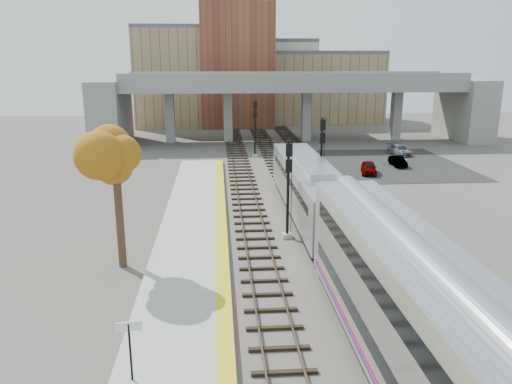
{
  "coord_description": "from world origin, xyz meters",
  "views": [
    {
      "loc": [
        -5.5,
        -24.85,
        11.33
      ],
      "look_at": [
        -2.96,
        7.96,
        2.5
      ],
      "focal_mm": 35.0,
      "sensor_mm": 36.0,
      "label": 1
    }
  ],
  "objects_px": {
    "coach": "(451,369)",
    "car_c": "(400,150)",
    "signal_mast_near": "(288,193)",
    "signal_mast_mid": "(321,159)",
    "signal_mast_far": "(255,130)",
    "tree": "(115,156)",
    "car_a": "(369,168)",
    "car_b": "(398,161)",
    "locomotive": "(309,188)"
  },
  "relations": [
    {
      "from": "tree",
      "to": "car_b",
      "type": "xyz_separation_m",
      "value": [
        24.83,
        24.96,
        -5.74
      ]
    },
    {
      "from": "signal_mast_near",
      "to": "signal_mast_far",
      "type": "distance_m",
      "value": 27.95
    },
    {
      "from": "car_a",
      "to": "car_b",
      "type": "relative_size",
      "value": 1.12
    },
    {
      "from": "signal_mast_near",
      "to": "locomotive",
      "type": "bearing_deg",
      "value": 63.37
    },
    {
      "from": "locomotive",
      "to": "car_a",
      "type": "xyz_separation_m",
      "value": [
        8.69,
        13.7,
        -1.62
      ]
    },
    {
      "from": "car_c",
      "to": "car_a",
      "type": "bearing_deg",
      "value": -135.45
    },
    {
      "from": "signal_mast_near",
      "to": "car_c",
      "type": "xyz_separation_m",
      "value": [
        17.59,
        27.75,
        -2.44
      ]
    },
    {
      "from": "signal_mast_mid",
      "to": "tree",
      "type": "relative_size",
      "value": 0.79
    },
    {
      "from": "car_b",
      "to": "car_c",
      "type": "xyz_separation_m",
      "value": [
        2.61,
        6.6,
        0.04
      ]
    },
    {
      "from": "coach",
      "to": "signal_mast_far",
      "type": "bearing_deg",
      "value": 92.59
    },
    {
      "from": "locomotive",
      "to": "signal_mast_mid",
      "type": "height_order",
      "value": "signal_mast_mid"
    },
    {
      "from": "car_c",
      "to": "tree",
      "type": "bearing_deg",
      "value": -141.88
    },
    {
      "from": "signal_mast_mid",
      "to": "car_b",
      "type": "xyz_separation_m",
      "value": [
        10.88,
        11.61,
        -2.69
      ]
    },
    {
      "from": "coach",
      "to": "signal_mast_near",
      "type": "height_order",
      "value": "signal_mast_near"
    },
    {
      "from": "locomotive",
      "to": "car_a",
      "type": "distance_m",
      "value": 16.3
    },
    {
      "from": "car_b",
      "to": "locomotive",
      "type": "bearing_deg",
      "value": -126.89
    },
    {
      "from": "signal_mast_mid",
      "to": "signal_mast_far",
      "type": "relative_size",
      "value": 1.01
    },
    {
      "from": "car_a",
      "to": "locomotive",
      "type": "bearing_deg",
      "value": -109.11
    },
    {
      "from": "coach",
      "to": "signal_mast_far",
      "type": "height_order",
      "value": "signal_mast_far"
    },
    {
      "from": "coach",
      "to": "signal_mast_mid",
      "type": "bearing_deg",
      "value": 85.91
    },
    {
      "from": "tree",
      "to": "car_b",
      "type": "distance_m",
      "value": 35.67
    },
    {
      "from": "car_b",
      "to": "car_a",
      "type": "bearing_deg",
      "value": -141.79
    },
    {
      "from": "locomotive",
      "to": "coach",
      "type": "distance_m",
      "value": 22.61
    },
    {
      "from": "signal_mast_near",
      "to": "signal_mast_mid",
      "type": "bearing_deg",
      "value": 66.74
    },
    {
      "from": "coach",
      "to": "signal_mast_near",
      "type": "bearing_deg",
      "value": 96.5
    },
    {
      "from": "tree",
      "to": "car_c",
      "type": "distance_m",
      "value": 42.21
    },
    {
      "from": "car_a",
      "to": "coach",
      "type": "bearing_deg",
      "value": -90.19
    },
    {
      "from": "coach",
      "to": "signal_mast_far",
      "type": "relative_size",
      "value": 3.75
    },
    {
      "from": "car_c",
      "to": "car_b",
      "type": "bearing_deg",
      "value": -122.42
    },
    {
      "from": "signal_mast_near",
      "to": "car_c",
      "type": "relative_size",
      "value": 1.62
    },
    {
      "from": "signal_mast_near",
      "to": "car_c",
      "type": "bearing_deg",
      "value": 57.64
    },
    {
      "from": "car_b",
      "to": "car_c",
      "type": "relative_size",
      "value": 0.83
    },
    {
      "from": "signal_mast_near",
      "to": "car_b",
      "type": "xyz_separation_m",
      "value": [
        14.98,
        21.15,
        -2.48
      ]
    },
    {
      "from": "tree",
      "to": "car_c",
      "type": "xyz_separation_m",
      "value": [
        27.44,
        31.56,
        -5.71
      ]
    },
    {
      "from": "signal_mast_near",
      "to": "signal_mast_far",
      "type": "xyz_separation_m",
      "value": [
        -0.0,
        27.95,
        0.18
      ]
    },
    {
      "from": "car_c",
      "to": "signal_mast_near",
      "type": "bearing_deg",
      "value": -133.24
    },
    {
      "from": "car_a",
      "to": "car_c",
      "type": "height_order",
      "value": "car_a"
    },
    {
      "from": "signal_mast_far",
      "to": "car_c",
      "type": "distance_m",
      "value": 17.78
    },
    {
      "from": "locomotive",
      "to": "signal_mast_far",
      "type": "bearing_deg",
      "value": 95.05
    },
    {
      "from": "signal_mast_far",
      "to": "car_c",
      "type": "xyz_separation_m",
      "value": [
        17.59,
        -0.19,
        -2.62
      ]
    },
    {
      "from": "tree",
      "to": "car_a",
      "type": "bearing_deg",
      "value": 46.43
    },
    {
      "from": "locomotive",
      "to": "car_a",
      "type": "bearing_deg",
      "value": 57.62
    },
    {
      "from": "coach",
      "to": "signal_mast_mid",
      "type": "distance_m",
      "value": 28.03
    },
    {
      "from": "locomotive",
      "to": "signal_mast_near",
      "type": "xyz_separation_m",
      "value": [
        -2.1,
        -4.19,
        0.78
      ]
    },
    {
      "from": "tree",
      "to": "car_b",
      "type": "height_order",
      "value": "tree"
    },
    {
      "from": "tree",
      "to": "locomotive",
      "type": "bearing_deg",
      "value": 33.78
    },
    {
      "from": "signal_mast_mid",
      "to": "signal_mast_far",
      "type": "height_order",
      "value": "signal_mast_mid"
    },
    {
      "from": "signal_mast_near",
      "to": "signal_mast_mid",
      "type": "height_order",
      "value": "signal_mast_mid"
    },
    {
      "from": "coach",
      "to": "car_c",
      "type": "height_order",
      "value": "coach"
    },
    {
      "from": "signal_mast_mid",
      "to": "car_c",
      "type": "distance_m",
      "value": 22.82
    }
  ]
}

